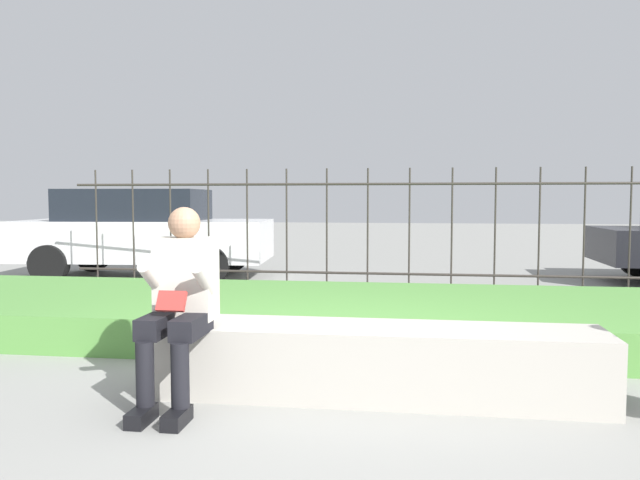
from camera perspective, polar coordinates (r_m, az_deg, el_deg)
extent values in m
plane|color=gray|center=(4.37, 0.70, -13.97)|extent=(60.00, 60.00, 0.00)
cube|color=#ADA89E|center=(4.27, 5.04, -11.04)|extent=(3.00, 0.59, 0.48)
cube|color=gray|center=(4.33, 5.03, -13.60)|extent=(2.88, 0.54, 0.08)
cube|color=black|center=(3.98, -16.00, -15.22)|extent=(0.11, 0.26, 0.09)
cylinder|color=black|center=(3.96, -15.71, -11.68)|extent=(0.11, 0.11, 0.39)
cube|color=black|center=(4.09, -14.57, -7.50)|extent=(0.15, 0.42, 0.13)
cube|color=black|center=(3.90, -12.94, -15.58)|extent=(0.11, 0.26, 0.09)
cylinder|color=black|center=(3.88, -12.67, -11.96)|extent=(0.11, 0.11, 0.39)
cube|color=black|center=(4.01, -11.65, -7.68)|extent=(0.15, 0.42, 0.13)
cube|color=beige|center=(4.20, -12.14, -3.44)|extent=(0.38, 0.24, 0.54)
sphere|color=tan|center=(4.15, -12.31, 1.52)|extent=(0.21, 0.21, 0.21)
cylinder|color=beige|center=(4.12, -15.16, -3.36)|extent=(0.08, 0.29, 0.24)
cylinder|color=beige|center=(3.99, -10.64, -3.51)|extent=(0.08, 0.29, 0.24)
cube|color=#B2332D|center=(3.98, -13.42, -5.47)|extent=(0.18, 0.09, 0.13)
cube|color=#569342|center=(6.25, 3.08, -6.95)|extent=(10.14, 2.57, 0.34)
cylinder|color=#332D28|center=(8.26, 4.36, -3.06)|extent=(8.14, 0.03, 0.03)
cylinder|color=#332D28|center=(8.21, 4.40, 5.13)|extent=(8.14, 0.03, 0.03)
cylinder|color=#332D28|center=(9.28, -19.74, 0.70)|extent=(0.02, 0.02, 1.73)
cylinder|color=#332D28|center=(9.03, -16.69, 0.68)|extent=(0.02, 0.02, 1.73)
cylinder|color=#332D28|center=(8.82, -13.49, 0.67)|extent=(0.02, 0.02, 1.73)
cylinder|color=#332D28|center=(8.64, -10.14, 0.65)|extent=(0.02, 0.02, 1.73)
cylinder|color=#332D28|center=(8.48, -6.66, 0.62)|extent=(0.02, 0.02, 1.73)
cylinder|color=#332D28|center=(8.36, -3.06, 0.60)|extent=(0.02, 0.02, 1.73)
cylinder|color=#332D28|center=(8.27, 0.63, 0.57)|extent=(0.02, 0.02, 1.73)
cylinder|color=#332D28|center=(8.22, 4.38, 0.54)|extent=(0.02, 0.02, 1.73)
cylinder|color=#332D28|center=(8.20, 8.17, 0.50)|extent=(0.02, 0.02, 1.73)
cylinder|color=#332D28|center=(8.22, 11.95, 0.47)|extent=(0.02, 0.02, 1.73)
cylinder|color=#332D28|center=(8.27, 15.71, 0.43)|extent=(0.02, 0.02, 1.73)
cylinder|color=#332D28|center=(8.36, 19.40, 0.39)|extent=(0.02, 0.02, 1.73)
cylinder|color=#332D28|center=(8.48, 22.99, 0.35)|extent=(0.02, 0.02, 1.73)
cylinder|color=#332D28|center=(8.64, 26.47, 0.31)|extent=(0.02, 0.02, 1.73)
cube|color=silver|center=(10.90, -15.63, 0.01)|extent=(4.24, 2.03, 0.66)
cube|color=black|center=(10.94, -16.50, 3.10)|extent=(2.38, 1.67, 0.52)
cylinder|color=black|center=(9.79, -10.09, -2.28)|extent=(0.62, 0.25, 0.61)
cylinder|color=black|center=(11.39, -8.16, -1.40)|extent=(0.62, 0.25, 0.61)
cylinder|color=black|center=(10.67, -23.55, -2.04)|extent=(0.62, 0.25, 0.61)
cylinder|color=black|center=(12.16, -20.03, -1.27)|extent=(0.62, 0.25, 0.61)
cylinder|color=black|center=(11.96, 27.10, -1.45)|extent=(0.65, 0.21, 0.65)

